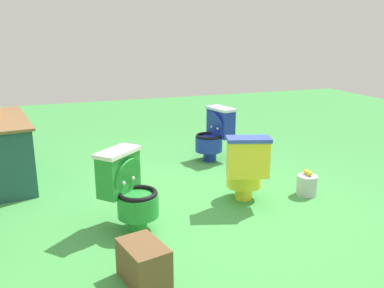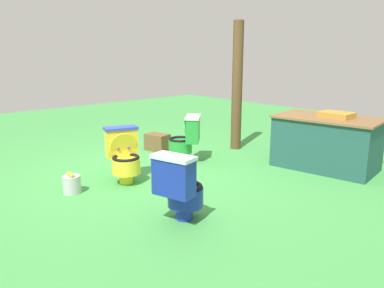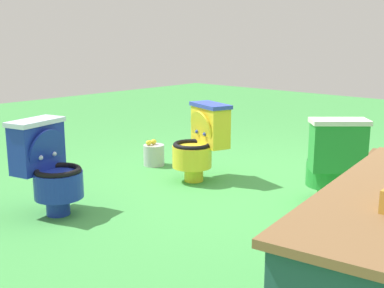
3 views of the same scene
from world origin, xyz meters
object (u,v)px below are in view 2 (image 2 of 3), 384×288
(toilet_blue, at_px, (180,187))
(wooden_post, at_px, (237,87))
(toilet_green, at_px, (186,138))
(small_crate, at_px, (157,142))
(toilet_yellow, at_px, (124,154))
(vendor_table, at_px, (326,142))
(lemon_bucket, at_px, (72,184))

(toilet_blue, xyz_separation_m, wooden_post, (-1.65, 2.71, 0.72))
(toilet_green, bearing_deg, small_crate, 42.26)
(toilet_blue, bearing_deg, small_crate, 133.33)
(toilet_yellow, height_order, wooden_post, wooden_post)
(toilet_yellow, height_order, vendor_table, vendor_table)
(toilet_yellow, distance_m, toilet_blue, 1.47)
(vendor_table, xyz_separation_m, wooden_post, (-1.68, -0.09, 0.71))
(vendor_table, bearing_deg, toilet_blue, -90.73)
(toilet_blue, relative_size, small_crate, 1.83)
(toilet_yellow, distance_m, lemon_bucket, 0.77)
(toilet_yellow, xyz_separation_m, vendor_table, (1.49, 2.53, 0.02))
(toilet_blue, xyz_separation_m, vendor_table, (0.04, 2.80, 0.02))
(vendor_table, bearing_deg, small_crate, -154.42)
(toilet_green, bearing_deg, toilet_yellow, 145.58)
(toilet_yellow, bearing_deg, vendor_table, 167.40)
(vendor_table, relative_size, wooden_post, 0.71)
(toilet_green, xyz_separation_m, toilet_blue, (1.63, -1.52, 0.00))
(lemon_bucket, bearing_deg, toilet_blue, 16.71)
(toilet_green, distance_m, toilet_blue, 2.23)
(toilet_yellow, relative_size, toilet_blue, 1.00)
(toilet_green, bearing_deg, vendor_table, -94.89)
(toilet_yellow, distance_m, vendor_table, 2.94)
(toilet_blue, distance_m, wooden_post, 3.25)
(toilet_blue, height_order, lemon_bucket, toilet_blue)
(toilet_yellow, height_order, lemon_bucket, toilet_yellow)
(wooden_post, bearing_deg, small_crate, -126.65)
(vendor_table, distance_m, small_crate, 2.80)
(toilet_yellow, relative_size, vendor_table, 0.46)
(toilet_green, distance_m, wooden_post, 1.40)
(toilet_yellow, relative_size, wooden_post, 0.33)
(toilet_blue, height_order, wooden_post, wooden_post)
(toilet_yellow, xyz_separation_m, lemon_bucket, (-0.07, -0.72, -0.26))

